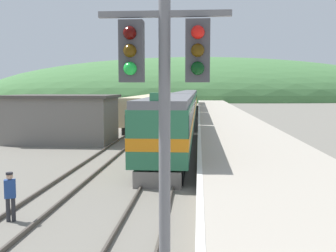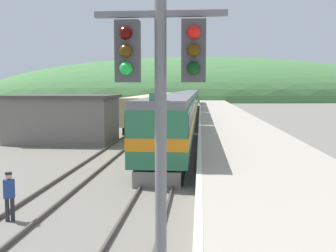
# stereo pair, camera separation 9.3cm
# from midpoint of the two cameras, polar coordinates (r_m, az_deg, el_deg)

# --- Properties ---
(track_main) EXTENTS (1.52, 180.00, 0.16)m
(track_main) POSITION_cam_midpoint_polar(r_m,az_deg,el_deg) (72.51, 3.20, 2.06)
(track_main) COLOR #4C443D
(track_main) RESTS_ON ground
(track_siding) EXTENTS (1.52, 180.00, 0.16)m
(track_siding) POSITION_cam_midpoint_polar(r_m,az_deg,el_deg) (72.74, -0.13, 2.08)
(track_siding) COLOR #4C443D
(track_siding) RESTS_ON ground
(platform) EXTENTS (7.13, 140.00, 0.88)m
(platform) POSITION_cam_midpoint_polar(r_m,az_deg,el_deg) (52.62, 8.46, 1.06)
(platform) COLOR #ADA393
(platform) RESTS_ON ground
(distant_hills) EXTENTS (172.32, 77.54, 32.03)m
(distant_hills) POSITION_cam_midpoint_polar(r_m,az_deg,el_deg) (152.80, 4.00, 3.88)
(distant_hills) COLOR #477A42
(distant_hills) RESTS_ON ground
(station_shed) EXTENTS (8.78, 5.94, 3.93)m
(station_shed) POSITION_cam_midpoint_polar(r_m,az_deg,el_deg) (33.88, -14.88, 1.08)
(station_shed) COLOR slate
(station_shed) RESTS_ON ground
(express_train_lead_car) EXTENTS (2.86, 21.28, 4.31)m
(express_train_lead_car) POSITION_cam_midpoint_polar(r_m,az_deg,el_deg) (27.70, 0.78, 0.67)
(express_train_lead_car) COLOR black
(express_train_lead_car) RESTS_ON ground
(carriage_second) EXTENTS (2.85, 19.45, 3.95)m
(carriage_second) POSITION_cam_midpoint_polar(r_m,az_deg,el_deg) (49.11, 2.50, 2.80)
(carriage_second) COLOR black
(carriage_second) RESTS_ON ground
(carriage_third) EXTENTS (2.85, 19.45, 3.95)m
(carriage_third) POSITION_cam_midpoint_polar(r_m,az_deg,el_deg) (69.42, 3.15, 3.61)
(carriage_third) COLOR black
(carriage_third) RESTS_ON ground
(carriage_fourth) EXTENTS (2.85, 19.45, 3.95)m
(carriage_fourth) POSITION_cam_midpoint_polar(r_m,az_deg,el_deg) (89.73, 3.51, 4.06)
(carriage_fourth) COLOR black
(carriage_fourth) RESTS_ON ground
(siding_train) EXTENTS (2.90, 40.70, 3.56)m
(siding_train) POSITION_cam_midpoint_polar(r_m,az_deg,el_deg) (56.58, -1.51, 2.86)
(siding_train) COLOR black
(siding_train) RESTS_ON ground
(signal_mast_main) EXTENTS (2.20, 0.42, 6.65)m
(signal_mast_main) POSITION_cam_midpoint_polar(r_m,az_deg,el_deg) (6.59, -0.69, 3.75)
(signal_mast_main) COLOR slate
(signal_mast_main) RESTS_ON ground
(track_worker) EXTENTS (0.42, 0.34, 1.69)m
(track_worker) POSITION_cam_midpoint_polar(r_m,az_deg,el_deg) (14.52, -21.87, -9.09)
(track_worker) COLOR #2D2D33
(track_worker) RESTS_ON ground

